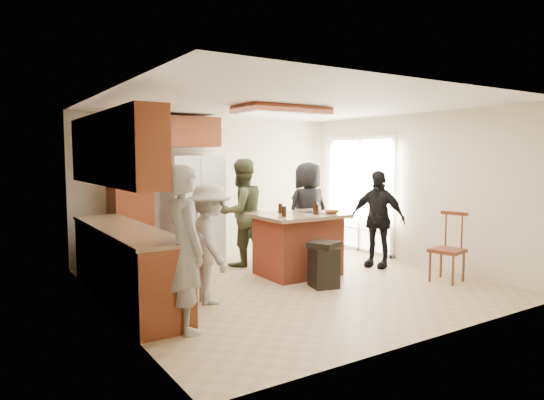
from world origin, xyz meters
TOP-DOWN VIEW (x-y plane):
  - room_shell at (4.37, 1.64)m, footprint 8.00×5.20m
  - person_front_left at (-1.99, -0.99)m, footprint 0.47×0.63m
  - person_behind_left at (-0.04, 1.33)m, footprint 0.91×0.63m
  - person_behind_right at (1.19, 1.16)m, footprint 0.83×0.54m
  - person_side_right at (1.77, 0.07)m, footprint 0.79×1.03m
  - person_counter at (-1.35, -0.24)m, footprint 0.61×1.02m
  - left_cabinetry at (-2.24, 0.40)m, footprint 0.64×3.00m
  - back_wall_units at (-1.33, 2.20)m, footprint 1.80×0.60m
  - refrigerator at (-0.55, 2.12)m, footprint 0.90×0.76m
  - kitchen_island at (0.37, 0.32)m, footprint 1.28×1.03m
  - island_items at (0.60, 0.22)m, footprint 0.97×0.59m
  - trash_bin at (0.26, -0.45)m, footprint 0.47×0.47m
  - spindle_chair at (1.95, -1.16)m, footprint 0.50×0.50m

SIDE VIEW (x-z plane):
  - trash_bin at x=0.26m, z-range 0.00..0.63m
  - spindle_chair at x=1.95m, z-range -0.04..0.95m
  - kitchen_island at x=0.37m, z-range 0.01..0.94m
  - person_counter at x=-1.35m, z-range 0.00..1.48m
  - person_side_right at x=1.77m, z-range 0.00..1.57m
  - person_behind_right at x=1.19m, z-range 0.00..1.69m
  - person_front_left at x=-1.99m, z-range 0.00..1.71m
  - room_shell at x=4.37m, z-range -1.63..3.37m
  - person_behind_left at x=-0.04m, z-range 0.00..1.75m
  - refrigerator at x=-0.55m, z-range 0.00..1.80m
  - left_cabinetry at x=-2.24m, z-range -0.19..2.11m
  - island_items at x=0.60m, z-range 0.89..1.04m
  - back_wall_units at x=-1.33m, z-range 0.15..2.60m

